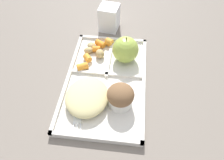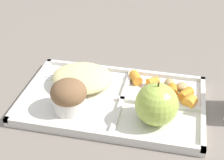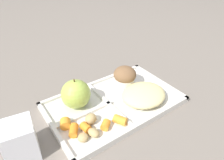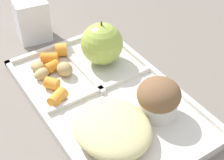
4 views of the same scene
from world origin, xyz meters
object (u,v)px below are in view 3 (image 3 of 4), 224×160
at_px(milk_carton, 20,141).
at_px(green_apple, 76,94).
at_px(bran_muffin, 125,77).
at_px(plastic_fork, 156,98).
at_px(lunch_tray, 114,103).

bearing_deg(milk_carton, green_apple, 31.92).
bearing_deg(green_apple, bran_muffin, -0.00).
bearing_deg(bran_muffin, plastic_fork, -72.95).
bearing_deg(plastic_fork, milk_carton, 174.27).
relative_size(lunch_tray, plastic_fork, 2.54).
bearing_deg(lunch_tray, green_apple, 151.76).
relative_size(green_apple, milk_carton, 0.98).
relative_size(green_apple, bran_muffin, 1.24).
xyz_separation_m(lunch_tray, plastic_fork, (0.12, -0.06, 0.01)).
distance_m(lunch_tray, plastic_fork, 0.13).
height_order(green_apple, bran_muffin, green_apple).
xyz_separation_m(green_apple, plastic_fork, (0.21, -0.11, -0.04)).
bearing_deg(lunch_tray, milk_carton, -175.18).
height_order(lunch_tray, plastic_fork, lunch_tray).
relative_size(lunch_tray, green_apple, 4.24).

